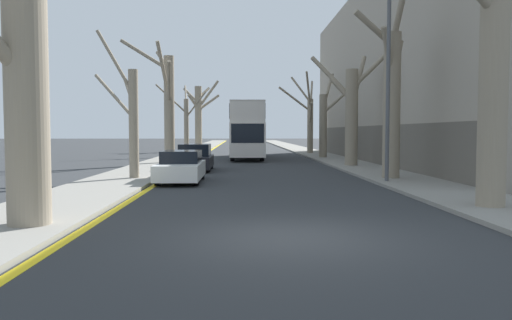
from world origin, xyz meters
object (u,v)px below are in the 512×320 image
Objects in this scene: street_tree_right_1 at (392,95)px; street_tree_right_2 at (352,110)px; street_tree_right_4 at (309,118)px; street_tree_left_0 at (27,89)px; parked_car_0 at (181,167)px; parked_car_1 at (195,158)px; street_tree_left_1 at (131,117)px; double_decker_bus at (247,128)px; street_tree_left_2 at (168,103)px; street_tree_right_0 at (492,65)px; street_tree_left_4 at (199,115)px; street_tree_left_3 at (186,123)px; street_tree_right_3 at (325,120)px; lamp_post at (386,77)px.

street_tree_right_2 is at bearing 89.08° from street_tree_right_1.
street_tree_left_0 is at bearing -106.91° from street_tree_right_4.
parked_car_0 is 6.33m from parked_car_1.
street_tree_right_2 is at bearing 14.20° from parked_car_1.
street_tree_right_4 is at bearing 66.12° from street_tree_left_1.
street_tree_left_2 is at bearing -127.80° from double_decker_bus.
street_tree_left_0 is 0.96× the size of street_tree_right_0.
street_tree_left_4 is 1.07× the size of street_tree_right_2.
street_tree_right_4 is (11.20, 25.30, 0.67)m from street_tree_left_1.
street_tree_left_4 is at bearing 113.99° from street_tree_right_2.
street_tree_right_0 is at bearing -59.96° from street_tree_left_2.
street_tree_right_2 is (11.28, -13.42, 0.50)m from street_tree_left_3.
street_tree_left_3 is at bearing 89.82° from street_tree_left_1.
street_tree_right_3 is 20.41m from parked_car_0.
street_tree_right_2 is at bearing -89.53° from street_tree_right_4.
street_tree_right_2 is 11.63m from double_decker_bus.
street_tree_left_2 is 6.74m from parked_car_1.
street_tree_right_1 is 1.25× the size of street_tree_right_2.
street_tree_left_0 is 0.63× the size of double_decker_bus.
parked_car_1 is (-8.97, 5.95, -3.00)m from street_tree_right_1.
lamp_post is at bearing -41.73° from parked_car_1.
street_tree_right_2 is (11.16, 18.72, 0.39)m from street_tree_left_0.
street_tree_left_4 is 13.21m from street_tree_right_4.
street_tree_left_0 reaches higher than parked_car_0.
double_decker_bus is (5.16, -3.58, -0.48)m from street_tree_left_3.
street_tree_right_3 reaches higher than parked_car_1.
street_tree_left_1 is at bearing 169.72° from lamp_post.
parked_car_0 is (-9.12, -18.10, -2.40)m from street_tree_right_3.
street_tree_left_0 is at bearing -100.00° from double_decker_bus.
parked_car_0 is 0.57× the size of lamp_post.
street_tree_right_0 is at bearing -83.07° from lamp_post.
street_tree_left_4 is at bearing 89.90° from street_tree_left_0.
street_tree_left_4 is 33.77m from parked_car_0.
street_tree_left_1 is 0.85× the size of street_tree_right_4.
parked_car_0 is 1.01× the size of parked_car_1.
parked_car_0 is at bearing -116.75° from street_tree_right_3.
street_tree_left_2 reaches higher than lamp_post.
lamp_post is at bearing -115.69° from street_tree_right_1.
parked_car_0 is (-8.96, -26.16, -2.77)m from street_tree_right_4.
street_tree_left_1 reaches higher than parked_car_1.
street_tree_left_2 is at bearing 164.63° from street_tree_right_2.
double_decker_bus is 18.79m from parked_car_0.
street_tree_left_3 is at bearing 95.65° from parked_car_0.
street_tree_left_2 is 8.65m from double_decker_bus.
street_tree_left_2 is at bearing -150.80° from street_tree_right_3.
street_tree_left_2 is at bearing -127.83° from street_tree_right_4.
lamp_post is at bearing 96.93° from street_tree_right_0.
street_tree_left_3 is 0.81× the size of street_tree_left_4.
street_tree_right_1 is 1.19× the size of street_tree_right_4.
street_tree_left_0 is 1.11× the size of street_tree_left_1.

